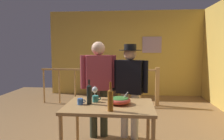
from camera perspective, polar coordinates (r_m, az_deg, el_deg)
The scene contains 15 objects.
ground_plane at distance 4.07m, azimuth 2.01°, elevation -16.10°, with size 8.06×8.06×0.00m, color olive.
back_wall at distance 6.87m, azimuth 3.65°, elevation 4.53°, with size 4.96×0.10×2.73m, color gold.
framed_picture at distance 6.84m, azimuth 10.81°, elevation 6.78°, with size 0.60×0.03×0.51m, color #AA8EA4.
stair_railing at distance 5.66m, azimuth 0.94°, elevation -3.20°, with size 3.22×0.10×1.03m.
tv_console at distance 6.70m, azimuth -2.63°, elevation -4.88°, with size 0.90×0.40×0.55m, color #38281E.
flat_screen_tv at distance 6.59m, azimuth -2.69°, elevation -0.21°, with size 0.64×0.12×0.48m.
serving_table at distance 2.88m, azimuth -0.71°, elevation -10.96°, with size 1.18×0.83×0.77m.
salad_bowl at distance 2.87m, azimuth 2.06°, elevation -8.18°, with size 0.30×0.30×0.17m.
wine_glass at distance 3.15m, azimuth -4.71°, elevation -5.50°, with size 0.09×0.09×0.19m.
wine_bottle_dark at distance 2.87m, azimuth -6.22°, elevation -6.45°, with size 0.07×0.07×0.33m.
wine_bottle_amber at distance 2.54m, azimuth -0.44°, elevation -7.98°, with size 0.07×0.07×0.36m.
mug_teal at distance 2.99m, azimuth -4.49°, elevation -7.81°, with size 0.12×0.09×0.09m.
mug_blue at distance 2.89m, azimuth -8.60°, elevation -8.47°, with size 0.11×0.08×0.08m.
person_standing_left at distance 3.56m, azimuth -3.69°, elevation -3.02°, with size 0.59×0.33×1.64m.
person_standing_right at distance 3.52m, azimuth 4.89°, elevation -3.56°, with size 0.59×0.37×1.60m.
Camera 1 is at (0.23, -3.77, 1.52)m, focal length 33.57 mm.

